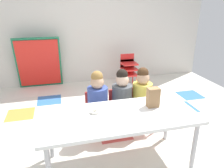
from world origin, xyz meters
name	(u,v)px	position (x,y,z in m)	size (l,w,h in m)	color
ground_plane	(114,133)	(-0.01, 0.00, -0.01)	(5.46, 4.56, 0.02)	silver
back_wall	(87,19)	(0.00, 2.28, 1.39)	(5.46, 0.10, 2.78)	beige
craft_table	(120,119)	(-0.10, -0.59, 0.56)	(1.63, 0.71, 0.62)	white
seated_child_near_camera	(98,99)	(-0.22, 0.00, 0.55)	(0.32, 0.31, 0.92)	red
seated_child_middle_seat	(122,96)	(0.10, 0.00, 0.55)	(0.34, 0.34, 0.92)	red
seated_child_far_right	(142,94)	(0.39, 0.00, 0.55)	(0.32, 0.31, 0.92)	red
kid_chair_red_stack	(128,68)	(0.79, 1.76, 0.40)	(0.32, 0.30, 0.68)	red
folded_activity_table	(39,63)	(-1.07, 2.08, 0.54)	(0.90, 0.29, 1.09)	#19724C
paper_bag_brown	(153,97)	(0.31, -0.50, 0.73)	(0.13, 0.09, 0.22)	#9E754C
paper_plate_near_edge	(94,113)	(-0.35, -0.50, 0.62)	(0.18, 0.18, 0.01)	white
paper_plate_center_table	(82,126)	(-0.51, -0.73, 0.62)	(0.18, 0.18, 0.01)	white
donut_powdered_on_plate	(94,111)	(-0.35, -0.50, 0.64)	(0.10, 0.10, 0.03)	white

